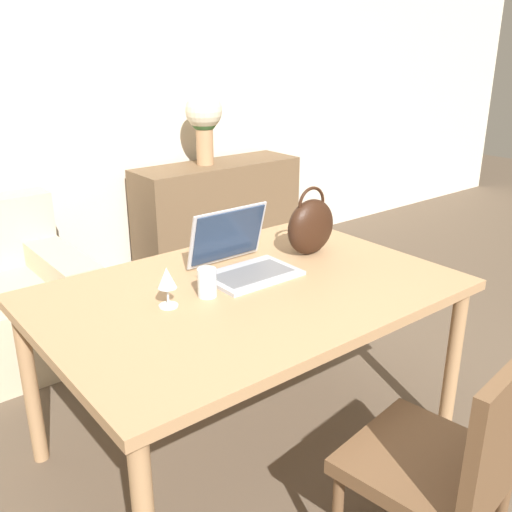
{
  "coord_description": "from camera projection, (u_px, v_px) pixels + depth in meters",
  "views": [
    {
      "loc": [
        -1.36,
        -0.86,
        1.62
      ],
      "look_at": [
        -0.09,
        0.74,
        0.86
      ],
      "focal_mm": 40.0,
      "sensor_mm": 36.0,
      "label": 1
    }
  ],
  "objects": [
    {
      "name": "laptop",
      "position": [
        241.0,
        256.0,
        2.33
      ],
      "size": [
        0.36,
        0.33,
        0.25
      ],
      "color": "#ADADB2",
      "rests_on": "dining_table"
    },
    {
      "name": "handbag",
      "position": [
        311.0,
        226.0,
        2.51
      ],
      "size": [
        0.25,
        0.12,
        0.31
      ],
      "color": "black",
      "rests_on": "dining_table"
    },
    {
      "name": "chair",
      "position": [
        451.0,
        460.0,
        1.67
      ],
      "size": [
        0.5,
        0.5,
        0.85
      ],
      "rotation": [
        0.0,
        0.0,
        0.14
      ],
      "color": "brown",
      "rests_on": "ground_plane"
    },
    {
      "name": "sideboard",
      "position": [
        218.0,
        219.0,
        4.21
      ],
      "size": [
        1.24,
        0.4,
        0.82
      ],
      "color": "brown",
      "rests_on": "ground_plane"
    },
    {
      "name": "flower_vase",
      "position": [
        204.0,
        118.0,
        3.92
      ],
      "size": [
        0.25,
        0.25,
        0.5
      ],
      "color": "tan",
      "rests_on": "sideboard"
    },
    {
      "name": "wine_glass",
      "position": [
        167.0,
        280.0,
        2.0
      ],
      "size": [
        0.07,
        0.07,
        0.15
      ],
      "color": "silver",
      "rests_on": "dining_table"
    },
    {
      "name": "wall_back",
      "position": [
        62.0,
        91.0,
        3.56
      ],
      "size": [
        10.0,
        0.06,
        2.7
      ],
      "color": "beige",
      "rests_on": "ground_plane"
    },
    {
      "name": "dining_table",
      "position": [
        248.0,
        303.0,
        2.22
      ],
      "size": [
        1.57,
        1.07,
        0.74
      ],
      "color": "#A87F56",
      "rests_on": "ground_plane"
    },
    {
      "name": "drinking_glass",
      "position": [
        207.0,
        283.0,
        2.1
      ],
      "size": [
        0.07,
        0.07,
        0.11
      ],
      "color": "silver",
      "rests_on": "dining_table"
    }
  ]
}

